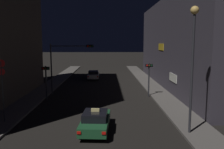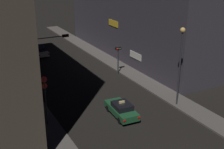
# 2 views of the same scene
# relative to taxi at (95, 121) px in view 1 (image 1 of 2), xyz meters

# --- Properties ---
(sidewalk_left) EXTENTS (2.52, 57.25, 0.17)m
(sidewalk_left) POSITION_rel_taxi_xyz_m (-7.21, 15.70, -0.65)
(sidewalk_left) COLOR #5B5651
(sidewalk_left) RESTS_ON ground_plane
(sidewalk_right) EXTENTS (2.52, 57.25, 0.17)m
(sidewalk_right) POSITION_rel_taxi_xyz_m (7.01, 15.70, -0.65)
(sidewalk_right) COLOR #5B5651
(sidewalk_right) RESTS_ON ground_plane
(building_facade_right) EXTENTS (8.10, 31.99, 11.95)m
(building_facade_right) POSITION_rel_taxi_xyz_m (12.28, 16.93, 5.24)
(building_facade_right) COLOR #3D3842
(building_facade_right) RESTS_ON ground_plane
(taxi) EXTENTS (2.09, 4.56, 1.62)m
(taxi) POSITION_rel_taxi_xyz_m (0.00, 0.00, 0.00)
(taxi) COLOR #1E512D
(taxi) RESTS_ON ground_plane
(far_car) EXTENTS (1.88, 4.48, 1.42)m
(far_car) POSITION_rel_taxi_xyz_m (-1.49, 23.68, -0.00)
(far_car) COLOR silver
(far_car) RESTS_ON ground_plane
(traffic_light_overhead) EXTENTS (5.02, 0.42, 5.94)m
(traffic_light_overhead) POSITION_rel_taxi_xyz_m (-3.87, 11.89, 3.54)
(traffic_light_overhead) COLOR #2D2D33
(traffic_light_overhead) RESTS_ON ground_plane
(traffic_light_left_kerb) EXTENTS (0.80, 0.42, 3.63)m
(traffic_light_left_kerb) POSITION_rel_taxi_xyz_m (-5.70, 9.32, 1.87)
(traffic_light_left_kerb) COLOR #2D2D33
(traffic_light_left_kerb) RESTS_ON ground_plane
(traffic_light_right_kerb) EXTENTS (0.80, 0.42, 3.80)m
(traffic_light_right_kerb) POSITION_rel_taxi_xyz_m (5.50, 10.50, 1.98)
(traffic_light_right_kerb) COLOR #2D2D33
(traffic_light_right_kerb) RESTS_ON ground_plane
(sign_pole_left) EXTENTS (0.58, 0.10, 4.69)m
(sign_pole_left) POSITION_rel_taxi_xyz_m (-6.93, 1.65, 2.23)
(sign_pole_left) COLOR #2D2D33
(sign_pole_left) RESTS_ON sidewalk_left
(street_lamp_near_block) EXTENTS (0.53, 0.53, 8.16)m
(street_lamp_near_block) POSITION_rel_taxi_xyz_m (6.25, -0.78, 4.99)
(street_lamp_near_block) COLOR #2D2D33
(street_lamp_near_block) RESTS_ON sidewalk_right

